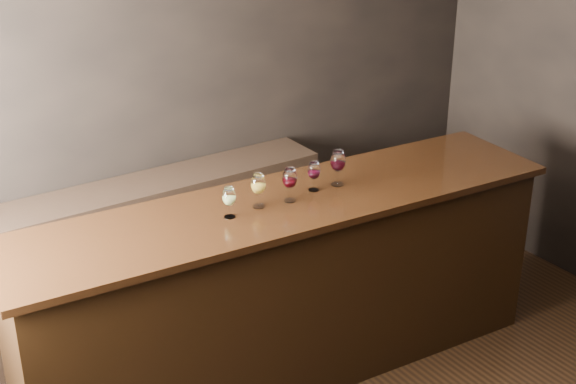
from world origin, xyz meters
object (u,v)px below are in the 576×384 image
bar_counter (286,292)px  glass_white (229,197)px  back_bar_shelf (125,260)px  glass_red_b (314,171)px  glass_red_c (338,162)px  glass_red_a (290,179)px  glass_amber (258,185)px

bar_counter → glass_white: glass_white is taller
back_bar_shelf → glass_white: size_ratio=16.00×
glass_red_b → glass_red_c: (0.16, -0.01, 0.02)m
bar_counter → back_bar_shelf: (-0.62, 1.00, -0.05)m
glass_white → glass_red_c: glass_red_c is taller
glass_red_a → glass_red_b: glass_red_a is taller
glass_white → glass_red_a: 0.39m
bar_counter → glass_red_a: (0.02, -0.01, 0.74)m
bar_counter → back_bar_shelf: bearing=125.5°
back_bar_shelf → bar_counter: bearing=-58.3°
bar_counter → glass_red_a: glass_red_a is taller
glass_red_b → back_bar_shelf: bearing=130.7°
bar_counter → glass_red_b: (0.22, 0.03, 0.72)m
bar_counter → glass_red_a: size_ratio=16.18×
glass_amber → glass_red_a: 0.19m
glass_red_a → glass_red_c: bearing=5.2°
bar_counter → glass_amber: size_ratio=16.24×
bar_counter → glass_red_c: glass_red_c is taller
glass_white → glass_red_b: 0.59m
bar_counter → glass_amber: bearing=177.9°
glass_red_a → back_bar_shelf: bearing=122.0°
bar_counter → glass_red_b: bearing=12.1°
glass_amber → glass_red_a: bearing=-9.3°
back_bar_shelf → glass_white: (0.24, -1.01, 0.78)m
bar_counter → glass_red_c: bearing=6.8°
glass_red_b → glass_red_a: bearing=-167.4°
glass_red_b → glass_white: bearing=-176.2°
bar_counter → glass_red_b: 0.76m
glass_red_a → glass_red_c: (0.36, 0.03, 0.01)m
glass_red_c → glass_red_b: bearing=176.0°
back_bar_shelf → glass_amber: bearing=-65.6°
back_bar_shelf → glass_red_a: 1.43m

